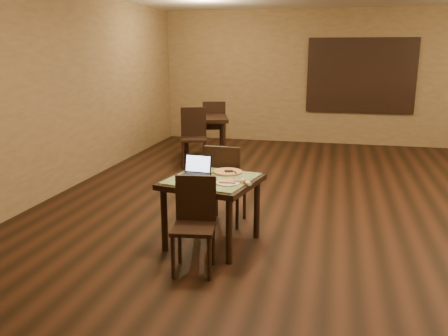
% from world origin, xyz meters
% --- Properties ---
extents(ground, '(10.00, 10.00, 0.00)m').
position_xyz_m(ground, '(0.00, 0.00, 0.00)').
color(ground, black).
rests_on(ground, ground).
extents(wall_back, '(8.00, 0.02, 3.00)m').
position_xyz_m(wall_back, '(0.00, 5.00, 1.50)').
color(wall_back, '#95794B').
rests_on(wall_back, ground).
extents(wall_front, '(8.00, 0.02, 3.00)m').
position_xyz_m(wall_front, '(0.00, -5.00, 1.50)').
color(wall_front, '#95794B').
rests_on(wall_front, ground).
extents(wall_left, '(0.02, 10.00, 3.00)m').
position_xyz_m(wall_left, '(-4.00, 0.00, 1.50)').
color(wall_left, '#95794B').
rests_on(wall_left, ground).
extents(mural, '(2.34, 0.05, 1.64)m').
position_xyz_m(mural, '(0.50, 4.96, 1.55)').
color(mural, '#245886').
rests_on(mural, wall_back).
extents(tiled_table, '(1.09, 1.09, 0.76)m').
position_xyz_m(tiled_table, '(-1.26, -1.33, 0.66)').
color(tiled_table, black).
rests_on(tiled_table, ground).
extents(chair_main_near, '(0.45, 0.45, 0.92)m').
position_xyz_m(chair_main_near, '(-1.27, -1.95, 0.52)').
color(chair_main_near, black).
rests_on(chair_main_near, ground).
extents(chair_main_far, '(0.46, 0.46, 1.01)m').
position_xyz_m(chair_main_far, '(-1.26, -0.72, 0.57)').
color(chair_main_far, black).
rests_on(chair_main_far, ground).
extents(laptop, '(0.32, 0.26, 0.21)m').
position_xyz_m(laptop, '(-1.46, -1.23, 0.82)').
color(laptop, black).
rests_on(laptop, tiled_table).
extents(plate, '(0.25, 0.25, 0.01)m').
position_xyz_m(plate, '(-1.04, -1.51, 0.77)').
color(plate, white).
rests_on(plate, tiled_table).
extents(pizza_slice, '(0.21, 0.21, 0.02)m').
position_xyz_m(pizza_slice, '(-1.04, -1.51, 0.79)').
color(pizza_slice, beige).
rests_on(pizza_slice, plate).
extents(pizza_pan, '(0.34, 0.34, 0.01)m').
position_xyz_m(pizza_pan, '(-1.14, -1.09, 0.77)').
color(pizza_pan, silver).
rests_on(pizza_pan, tiled_table).
extents(pizza_whole, '(0.33, 0.33, 0.02)m').
position_xyz_m(pizza_whole, '(-1.14, -1.09, 0.78)').
color(pizza_whole, beige).
rests_on(pizza_whole, pizza_pan).
extents(spatula, '(0.18, 0.26, 0.01)m').
position_xyz_m(spatula, '(-1.12, -1.11, 0.79)').
color(spatula, silver).
rests_on(spatula, pizza_whole).
extents(napkin_roll, '(0.15, 0.17, 0.04)m').
position_xyz_m(napkin_roll, '(-0.86, -1.47, 0.78)').
color(napkin_roll, white).
rests_on(napkin_roll, tiled_table).
extents(other_table_b, '(1.11, 1.11, 0.84)m').
position_xyz_m(other_table_b, '(-2.49, 2.77, 0.69)').
color(other_table_b, black).
rests_on(other_table_b, ground).
extents(other_table_b_chair_near, '(0.58, 0.58, 1.08)m').
position_xyz_m(other_table_b_chair_near, '(-2.52, 2.14, 0.61)').
color(other_table_b_chair_near, black).
rests_on(other_table_b_chair_near, ground).
extents(other_table_b_chair_far, '(0.58, 0.58, 1.08)m').
position_xyz_m(other_table_b_chair_far, '(-2.47, 3.41, 0.61)').
color(other_table_b_chair_far, black).
rests_on(other_table_b_chair_far, ground).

